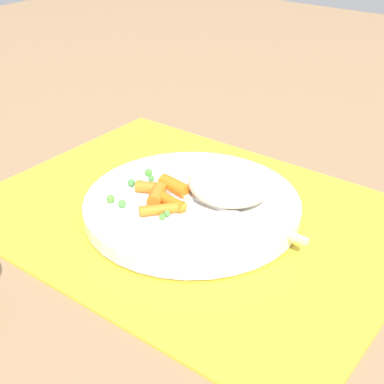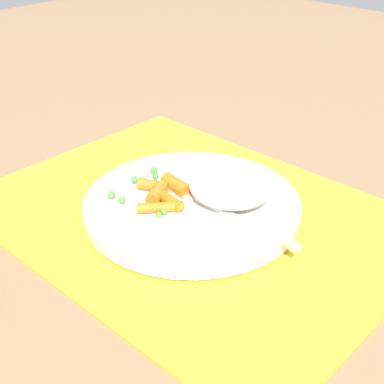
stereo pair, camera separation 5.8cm
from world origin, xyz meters
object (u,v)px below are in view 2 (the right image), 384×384
(rice_mound, at_px, (229,186))
(plate, at_px, (192,206))
(fork, at_px, (214,208))
(carrot_portion, at_px, (164,193))

(rice_mound, bearing_deg, plate, 43.42)
(rice_mound, distance_m, fork, 0.03)
(carrot_portion, bearing_deg, plate, -138.73)
(plate, distance_m, rice_mound, 0.05)
(plate, xyz_separation_m, carrot_portion, (0.03, 0.02, 0.02))
(carrot_portion, bearing_deg, rice_mound, -137.51)
(plate, height_order, rice_mound, rice_mound)
(plate, distance_m, carrot_portion, 0.04)
(plate, relative_size, carrot_portion, 3.12)
(plate, xyz_separation_m, fork, (-0.03, 0.00, 0.01))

